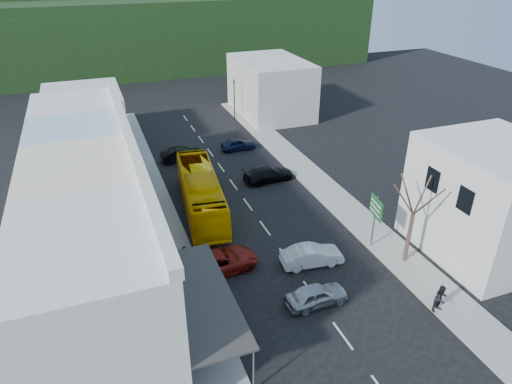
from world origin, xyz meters
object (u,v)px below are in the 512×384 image
car_red (220,262)px  street_tree (413,214)px  bus (201,193)px  traffic_signal (234,100)px  direction_sign (374,223)px  car_silver (316,295)px  pedestrian_right (441,299)px  car_white (312,256)px  pedestrian_left (185,256)px

car_red → street_tree: (12.33, -3.55, 3.11)m
bus → traffic_signal: 22.92m
direction_sign → car_silver: bearing=-138.7°
pedestrian_right → direction_sign: direction_sign is taller
pedestrian_right → traffic_signal: (-0.50, 37.61, 1.60)m
car_red → traffic_signal: size_ratio=0.89×
bus → street_tree: 16.69m
car_white → traffic_signal: (4.49, 30.68, 1.90)m
bus → direction_sign: bearing=-36.9°
car_red → street_tree: bearing=-111.8°
bus → car_red: (-0.90, -8.40, -0.85)m
car_white → car_silver: bearing=163.3°
car_silver → traffic_signal: (6.02, 34.37, 1.90)m
car_red → pedestrian_left: (-2.10, 1.00, 0.30)m
car_white → pedestrian_left: (-8.19, 2.54, 0.30)m
pedestrian_right → direction_sign: 7.32m
car_white → car_red: size_ratio=0.96×
car_white → pedestrian_right: bearing=-138.4°
car_silver → traffic_signal: bearing=-11.1°
pedestrian_left → traffic_signal: bearing=-4.7°
car_silver → car_white: 4.00m
pedestrian_left → street_tree: size_ratio=0.22×
car_red → traffic_signal: traffic_signal is taller
car_silver → street_tree: street_tree is taller
car_white → street_tree: size_ratio=0.58×
car_white → direction_sign: size_ratio=1.06×
street_tree → car_silver: bearing=-167.8°
bus → car_white: (5.20, -9.94, -0.85)m
car_red → traffic_signal: (10.59, 29.14, 1.90)m
bus → street_tree: bearing=-39.8°
pedestrian_left → pedestrian_right: size_ratio=1.00×
car_white → direction_sign: 5.20m
pedestrian_left → traffic_signal: 30.90m
traffic_signal → bus: bearing=74.2°
car_red → street_tree: street_tree is taller
pedestrian_left → car_white: bearing=-87.6°
traffic_signal → car_silver: bearing=89.3°
direction_sign → traffic_signal: 30.38m
car_red → pedestrian_right: (11.09, -8.47, 0.30)m
bus → street_tree: (11.43, -11.95, 2.26)m
pedestrian_left → traffic_signal: traffic_signal is taller
bus → pedestrian_right: 19.72m
car_red → direction_sign: bearing=-102.1°
car_white → direction_sign: bearing=-80.7°
pedestrian_right → street_tree: 5.81m
bus → car_silver: bearing=-68.4°
car_silver → car_red: size_ratio=0.96×
car_silver → street_tree: bearing=-78.9°
car_red → direction_sign: direction_sign is taller
car_red → bus: bearing=-11.8°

